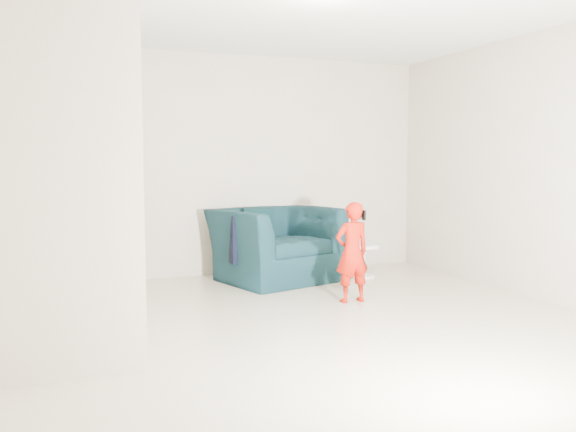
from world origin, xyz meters
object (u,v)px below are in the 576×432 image
object	(u,v)px
side_table	(363,255)
staircase	(62,220)
toddler	(352,252)
armchair	(276,244)

from	to	relation	value
side_table	staircase	distance (m)	3.74
toddler	staircase	distance (m)	2.74
staircase	armchair	bearing A→B (deg)	34.24
armchair	staircase	world-z (taller)	staircase
side_table	staircase	world-z (taller)	staircase
toddler	staircase	bearing A→B (deg)	3.07
toddler	staircase	world-z (taller)	staircase
armchair	staircase	xyz separation A→B (m)	(-2.36, -1.61, 0.52)
staircase	toddler	bearing A→B (deg)	6.05
toddler	side_table	size ratio (longest dim) A/B	2.48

